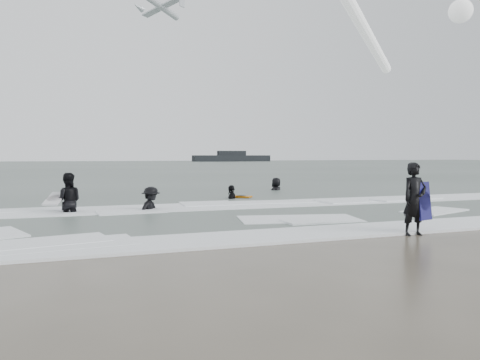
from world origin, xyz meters
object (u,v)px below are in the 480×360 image
object	(u,v)px
surfer_centre	(414,235)
airshow_jet	(332,9)
surfer_right_near	(232,200)
vessel_horizon	(232,158)
surfer_wading	(68,214)
surfer_breaker	(151,212)
surfer_right_far	(276,191)

from	to	relation	value
surfer_centre	airshow_jet	xyz separation A→B (m)	(20.06, 38.22, 18.69)
surfer_centre	surfer_right_near	xyz separation A→B (m)	(-1.32, 10.47, 0.00)
vessel_horizon	surfer_wading	bearing A→B (deg)	-110.74
surfer_wading	surfer_breaker	distance (m)	2.78
surfer_breaker	vessel_horizon	bearing A→B (deg)	23.26
surfer_right_far	vessel_horizon	xyz separation A→B (m)	(37.84, 121.59, 1.30)
surfer_right_near	surfer_right_far	size ratio (longest dim) A/B	0.95
vessel_horizon	surfer_centre	bearing A→B (deg)	-106.57
surfer_wading	airshow_jet	xyz separation A→B (m)	(28.29, 30.83, 18.69)
surfer_wading	surfer_right_far	bearing A→B (deg)	-145.13
surfer_right_far	airshow_jet	xyz separation A→B (m)	(17.40, 23.73, 18.69)
surfer_breaker	surfer_centre	bearing A→B (deg)	-99.07
surfer_right_far	surfer_wading	bearing A→B (deg)	-9.96
surfer_right_near	airshow_jet	size ratio (longest dim) A/B	0.05
surfer_wading	surfer_right_near	xyz separation A→B (m)	(6.90, 3.08, 0.00)
vessel_horizon	airshow_jet	size ratio (longest dim) A/B	0.67
surfer_right_far	vessel_horizon	bearing A→B (deg)	-150.35
surfer_breaker	surfer_right_far	distance (m)	11.06
vessel_horizon	airshow_jet	xyz separation A→B (m)	(-20.44, -97.86, 17.39)
surfer_centre	airshow_jet	world-z (taller)	airshow_jet
surfer_breaker	airshow_jet	distance (m)	44.46
surfer_wading	vessel_horizon	world-z (taller)	vessel_horizon
surfer_wading	surfer_right_near	world-z (taller)	surfer_wading
airshow_jet	surfer_wading	bearing A→B (deg)	-132.54
surfer_breaker	surfer_right_near	distance (m)	5.41
surfer_breaker	surfer_right_far	world-z (taller)	surfer_right_far
surfer_wading	surfer_right_far	xyz separation A→B (m)	(10.89, 7.10, 0.00)
airshow_jet	vessel_horizon	bearing A→B (deg)	78.20
surfer_wading	surfer_right_far	distance (m)	12.99
surfer_breaker	surfer_wading	bearing A→B (deg)	124.50
surfer_right_near	vessel_horizon	world-z (taller)	vessel_horizon
surfer_right_far	airshow_jet	distance (m)	34.86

